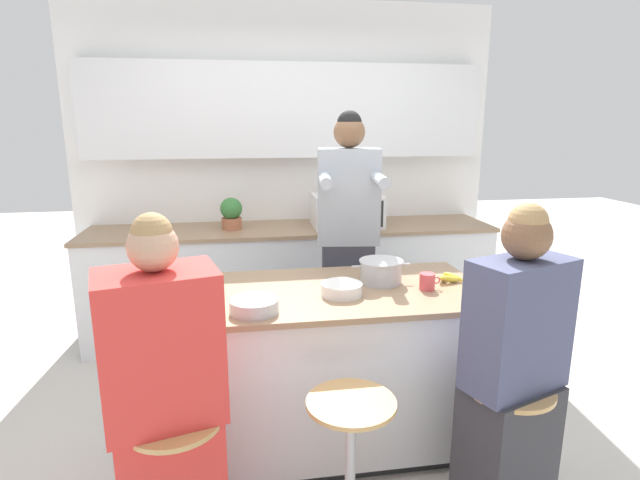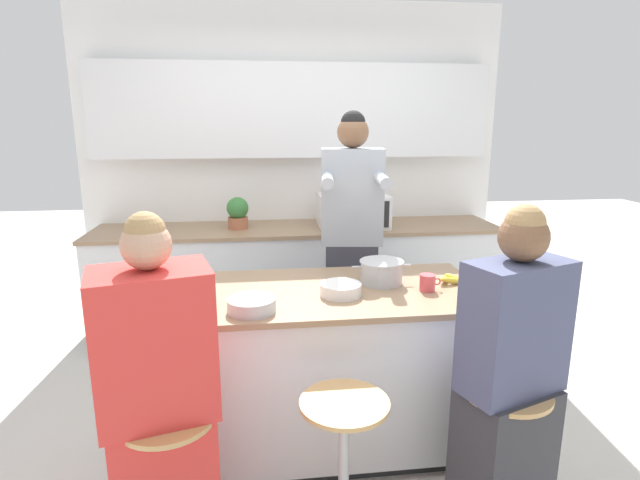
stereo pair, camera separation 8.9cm
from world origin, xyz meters
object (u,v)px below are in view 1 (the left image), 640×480
fruit_bowl (254,306)px  juice_carton (173,290)px  cooking_pot (381,271)px  person_wrapped_blanket (166,410)px  microwave (347,211)px  person_seated_near (512,386)px  bar_stool_center (350,467)px  coffee_cup_near (427,281)px  person_cooking (348,251)px  banana_bunch (449,278)px  potted_plant (231,213)px  bar_stool_rightmost (504,450)px  kitchen_island (322,366)px

fruit_bowl → juice_carton: bearing=163.9°
cooking_pot → juice_carton: juice_carton is taller
person_wrapped_blanket → microwave: size_ratio=2.60×
person_seated_near → fruit_bowl: size_ratio=6.35×
bar_stool_center → coffee_cup_near: (0.54, 0.62, 0.57)m
person_cooking → person_wrapped_blanket: (-1.00, -1.37, -0.23)m
banana_bunch → potted_plant: (-1.19, 1.48, 0.13)m
potted_plant → banana_bunch: bearing=-51.2°
person_wrapped_blanket → cooking_pot: (1.05, 0.77, 0.26)m
bar_stool_rightmost → coffee_cup_near: bearing=102.7°
coffee_cup_near → potted_plant: (-1.03, 1.57, 0.11)m
banana_bunch → juice_carton: 1.45m
fruit_bowl → potted_plant: 1.76m
bar_stool_rightmost → potted_plant: bearing=118.0°
kitchen_island → bar_stool_rightmost: kitchen_island is taller
banana_bunch → potted_plant: potted_plant is taller
bar_stool_center → juice_carton: 1.11m
banana_bunch → microwave: microwave is taller
cooking_pot → fruit_bowl: 0.78m
person_cooking → coffee_cup_near: person_cooking is taller
kitchen_island → cooking_pot: size_ratio=5.25×
cooking_pot → banana_bunch: cooking_pot is taller
juice_carton → potted_plant: 1.67m
cooking_pot → banana_bunch: (0.37, -0.06, -0.04)m
microwave → juice_carton: bearing=-126.2°
person_cooking → juice_carton: bearing=-133.4°
kitchen_island → bar_stool_center: (0.00, -0.70, -0.09)m
kitchen_island → person_wrapped_blanket: 1.02m
kitchen_island → person_wrapped_blanket: size_ratio=1.19×
person_seated_near → person_cooking: bearing=87.2°
juice_carton → person_wrapped_blanket: bearing=-87.7°
cooking_pot → potted_plant: bearing=119.9°
kitchen_island → coffee_cup_near: coffee_cup_near is taller
person_wrapped_blanket → cooking_pot: 1.33m
cooking_pot → coffee_cup_near: bearing=-36.3°
kitchen_island → bar_stool_rightmost: (0.68, -0.70, -0.09)m
person_cooking → bar_stool_rightmost: bearing=-66.4°
coffee_cup_near → banana_bunch: (0.16, 0.10, -0.02)m
person_wrapped_blanket → banana_bunch: person_wrapped_blanket is taller
fruit_bowl → bar_stool_center: bearing=-50.6°
banana_bunch → juice_carton: (-1.44, -0.17, 0.07)m
cooking_pot → banana_bunch: size_ratio=1.94×
bar_stool_center → cooking_pot: 1.03m
cooking_pot → juice_carton: (-1.07, -0.23, 0.03)m
bar_stool_rightmost → fruit_bowl: size_ratio=2.90×
person_seated_near → microwave: size_ratio=2.60×
banana_bunch → juice_carton: bearing=-173.2°
cooking_pot → coffee_cup_near: (0.21, -0.15, -0.02)m
potted_plant → microwave: bearing=-2.5°
cooking_pot → potted_plant: (-0.82, 1.42, 0.09)m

